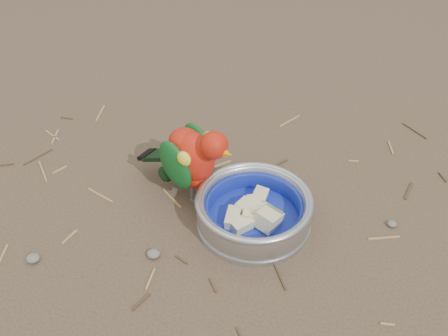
# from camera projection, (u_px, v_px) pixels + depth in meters

# --- Properties ---
(ground) EXTENTS (60.00, 60.00, 0.00)m
(ground) POSITION_uv_depth(u_px,v_px,m) (206.00, 259.00, 0.82)
(ground) COLOR brown
(food_bowl) EXTENTS (0.20, 0.20, 0.02)m
(food_bowl) POSITION_uv_depth(u_px,v_px,m) (253.00, 220.00, 0.88)
(food_bowl) COLOR #B2B2BA
(food_bowl) RESTS_ON ground
(bowl_wall) EXTENTS (0.20, 0.20, 0.04)m
(bowl_wall) POSITION_uv_depth(u_px,v_px,m) (254.00, 208.00, 0.86)
(bowl_wall) COLOR #B2B2BA
(bowl_wall) RESTS_ON food_bowl
(fruit_wedges) EXTENTS (0.12, 0.12, 0.03)m
(fruit_wedges) POSITION_uv_depth(u_px,v_px,m) (254.00, 211.00, 0.87)
(fruit_wedges) COLOR beige
(fruit_wedges) RESTS_ON food_bowl
(lory_parrot) EXTENTS (0.21, 0.17, 0.15)m
(lory_parrot) POSITION_uv_depth(u_px,v_px,m) (193.00, 163.00, 0.90)
(lory_parrot) COLOR red
(lory_parrot) RESTS_ON ground
(ground_debris) EXTENTS (0.90, 0.80, 0.01)m
(ground_debris) POSITION_uv_depth(u_px,v_px,m) (224.00, 222.00, 0.88)
(ground_debris) COLOR #AA844D
(ground_debris) RESTS_ON ground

